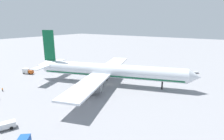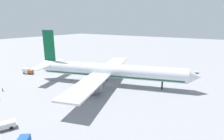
% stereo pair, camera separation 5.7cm
% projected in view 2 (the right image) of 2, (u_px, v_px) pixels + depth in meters
% --- Properties ---
extents(ground_plane, '(600.00, 600.00, 0.00)m').
position_uv_depth(ground_plane, '(110.00, 84.00, 85.25)').
color(ground_plane, gray).
extents(airliner, '(77.01, 69.85, 24.97)m').
position_uv_depth(airliner, '(107.00, 71.00, 83.93)').
color(airliner, silver).
rests_on(airliner, ground).
extents(service_truck_2, '(4.69, 7.10, 2.85)m').
position_uv_depth(service_truck_2, '(0.00, 126.00, 48.32)').
color(service_truck_2, black).
rests_on(service_truck_2, ground).
extents(service_truck_3, '(6.44, 4.11, 3.09)m').
position_uv_depth(service_truck_3, '(28.00, 71.00, 102.46)').
color(service_truck_3, '#BF4C14').
rests_on(service_truck_3, ground).
extents(baggage_cart_1, '(2.93, 3.00, 1.53)m').
position_uv_depth(baggage_cart_1, '(182.00, 73.00, 100.44)').
color(baggage_cart_1, '#26598C').
rests_on(baggage_cart_1, ground).
extents(baggage_cart_2, '(3.12, 3.03, 1.24)m').
position_uv_depth(baggage_cart_2, '(196.00, 72.00, 103.19)').
color(baggage_cart_2, '#595B60').
rests_on(baggage_cart_2, ground).
extents(ground_worker_2, '(0.53, 0.53, 1.65)m').
position_uv_depth(ground_worker_2, '(2.00, 89.00, 76.29)').
color(ground_worker_2, black).
rests_on(ground_worker_2, ground).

